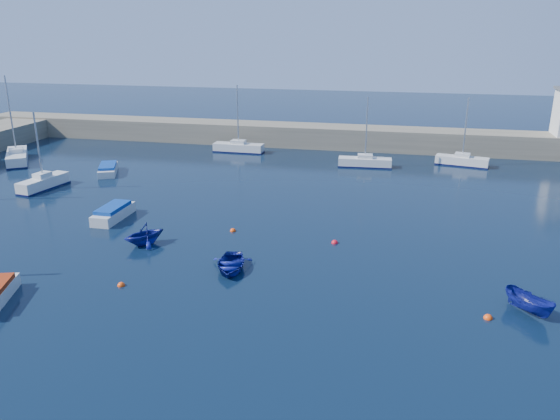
% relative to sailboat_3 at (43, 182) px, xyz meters
% --- Properties ---
extents(ground, '(220.00, 220.00, 0.00)m').
position_rel_sailboat_3_xyz_m(ground, '(24.04, -21.48, -0.61)').
color(ground, black).
rests_on(ground, ground).
extents(back_wall, '(96.00, 4.50, 2.60)m').
position_rel_sailboat_3_xyz_m(back_wall, '(24.04, 24.52, 0.69)').
color(back_wall, '#776E5B').
rests_on(back_wall, ground).
extents(sailboat_3, '(2.28, 5.43, 7.13)m').
position_rel_sailboat_3_xyz_m(sailboat_3, '(0.00, 0.00, 0.00)').
color(sailboat_3, silver).
rests_on(sailboat_3, ground).
extents(sailboat_4, '(5.86, 7.02, 9.43)m').
position_rel_sailboat_3_xyz_m(sailboat_4, '(-9.49, 8.78, 0.02)').
color(sailboat_4, silver).
rests_on(sailboat_4, ground).
extents(sailboat_5, '(6.03, 1.80, 7.93)m').
position_rel_sailboat_3_xyz_m(sailboat_5, '(13.11, 19.10, -0.04)').
color(sailboat_5, silver).
rests_on(sailboat_5, ground).
extents(sailboat_6, '(5.71, 1.94, 7.43)m').
position_rel_sailboat_3_xyz_m(sailboat_6, '(28.50, 15.10, -0.07)').
color(sailboat_6, silver).
rests_on(sailboat_6, ground).
extents(sailboat_7, '(5.70, 2.65, 7.30)m').
position_rel_sailboat_3_xyz_m(sailboat_7, '(38.75, 17.99, -0.07)').
color(sailboat_7, silver).
rests_on(sailboat_7, ground).
extents(motorboat_1, '(1.56, 4.44, 1.09)m').
position_rel_sailboat_3_xyz_m(motorboat_1, '(10.57, -6.23, -0.10)').
color(motorboat_1, silver).
rests_on(motorboat_1, ground).
extents(motorboat_2, '(3.40, 4.90, 0.96)m').
position_rel_sailboat_3_xyz_m(motorboat_2, '(2.96, 6.45, -0.16)').
color(motorboat_2, silver).
rests_on(motorboat_2, ground).
extents(dinghy_center, '(3.13, 3.94, 0.73)m').
position_rel_sailboat_3_xyz_m(dinghy_center, '(22.40, -13.25, -0.24)').
color(dinghy_center, navy).
rests_on(dinghy_center, ground).
extents(dinghy_left, '(3.78, 3.85, 1.54)m').
position_rel_sailboat_3_xyz_m(dinghy_left, '(15.34, -10.59, 0.16)').
color(dinghy_left, navy).
rests_on(dinghy_left, ground).
extents(dinghy_right, '(2.77, 2.97, 1.14)m').
position_rel_sailboat_3_xyz_m(dinghy_right, '(39.34, -14.99, -0.04)').
color(dinghy_right, navy).
rests_on(dinghy_right, ground).
extents(buoy_0, '(0.45, 0.45, 0.45)m').
position_rel_sailboat_3_xyz_m(buoy_0, '(16.87, -16.79, -0.61)').
color(buoy_0, '#FF470D').
rests_on(buoy_0, ground).
extents(buoy_1, '(0.47, 0.47, 0.47)m').
position_rel_sailboat_3_xyz_m(buoy_1, '(28.16, -7.45, -0.61)').
color(buoy_1, red).
rests_on(buoy_1, ground).
extents(buoy_2, '(0.47, 0.47, 0.47)m').
position_rel_sailboat_3_xyz_m(buoy_2, '(37.23, -16.03, -0.61)').
color(buoy_2, '#FF470D').
rests_on(buoy_2, ground).
extents(buoy_3, '(0.44, 0.44, 0.44)m').
position_rel_sailboat_3_xyz_m(buoy_3, '(20.52, -6.76, -0.61)').
color(buoy_3, '#FF470D').
rests_on(buoy_3, ground).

